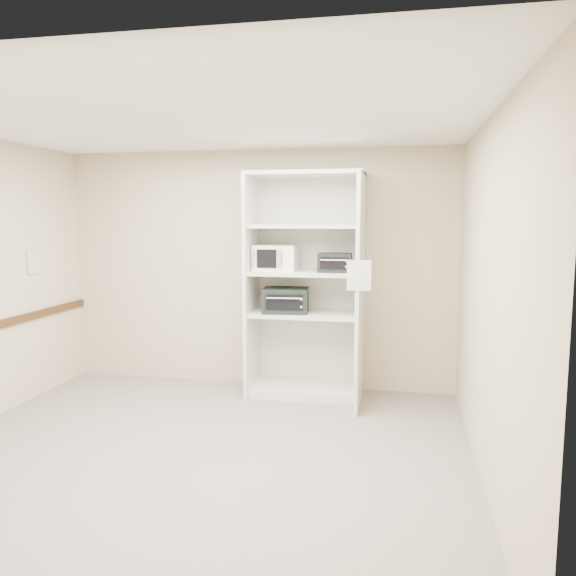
% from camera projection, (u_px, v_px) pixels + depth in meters
% --- Properties ---
extents(floor, '(4.50, 4.00, 0.01)m').
position_uv_depth(floor, '(198.00, 452.00, 4.67)').
color(floor, slate).
rests_on(floor, ground).
extents(ceiling, '(4.50, 4.00, 0.01)m').
position_uv_depth(ceiling, '(191.00, 119.00, 4.33)').
color(ceiling, white).
extents(wall_back, '(4.50, 0.02, 2.70)m').
position_uv_depth(wall_back, '(257.00, 269.00, 6.45)').
color(wall_back, beige).
rests_on(wall_back, ground).
extents(wall_front, '(4.50, 0.02, 2.70)m').
position_uv_depth(wall_front, '(37.00, 348.00, 2.56)').
color(wall_front, beige).
rests_on(wall_front, ground).
extents(wall_right, '(0.02, 4.00, 2.70)m').
position_uv_depth(wall_right, '(488.00, 300.00, 4.06)').
color(wall_right, beige).
rests_on(wall_right, ground).
extents(shelving_unit, '(1.24, 0.92, 2.42)m').
position_uv_depth(shelving_unit, '(310.00, 293.00, 6.06)').
color(shelving_unit, silver).
rests_on(shelving_unit, floor).
extents(microwave, '(0.46, 0.36, 0.27)m').
position_uv_depth(microwave, '(276.00, 258.00, 6.12)').
color(microwave, white).
rests_on(microwave, shelving_unit).
extents(toaster_oven_upper, '(0.35, 0.27, 0.20)m').
position_uv_depth(toaster_oven_upper, '(335.00, 263.00, 5.91)').
color(toaster_oven_upper, black).
rests_on(toaster_oven_upper, shelving_unit).
extents(toaster_oven_lower, '(0.51, 0.41, 0.27)m').
position_uv_depth(toaster_oven_lower, '(286.00, 300.00, 6.07)').
color(toaster_oven_lower, black).
rests_on(toaster_oven_lower, shelving_unit).
extents(paper_sign, '(0.22, 0.02, 0.28)m').
position_uv_depth(paper_sign, '(359.00, 275.00, 5.30)').
color(paper_sign, white).
rests_on(paper_sign, shelving_unit).
extents(wall_poster, '(0.01, 0.18, 0.25)m').
position_uv_depth(wall_poster, '(33.00, 262.00, 6.00)').
color(wall_poster, silver).
rests_on(wall_poster, wall_left).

